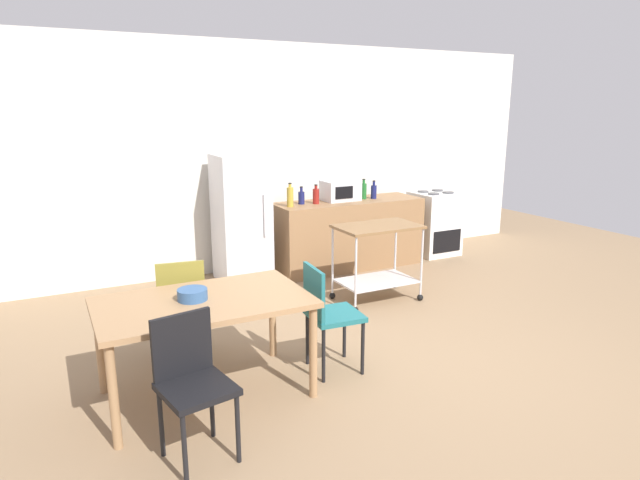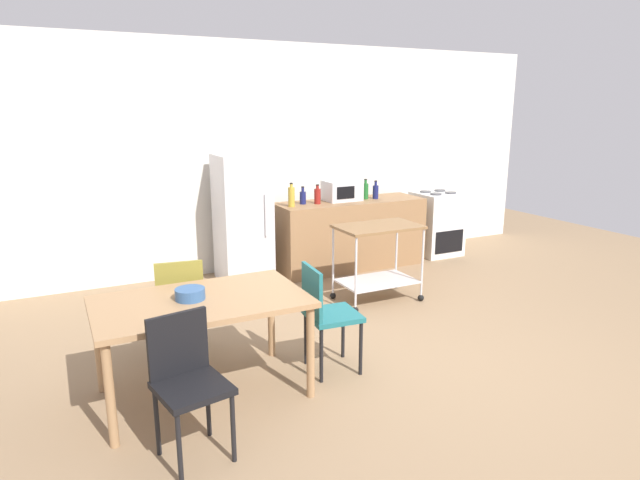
{
  "view_description": "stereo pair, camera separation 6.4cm",
  "coord_description": "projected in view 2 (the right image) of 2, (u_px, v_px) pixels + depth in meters",
  "views": [
    {
      "loc": [
        -2.67,
        -3.51,
        2.1
      ],
      "look_at": [
        -0.25,
        1.2,
        0.8
      ],
      "focal_mm": 30.59,
      "sensor_mm": 36.0,
      "label": 1
    },
    {
      "loc": [
        -2.61,
        -3.54,
        2.1
      ],
      "look_at": [
        -0.25,
        1.2,
        0.8
      ],
      "focal_mm": 30.59,
      "sensor_mm": 36.0,
      "label": 2
    }
  ],
  "objects": [
    {
      "name": "ground_plane",
      "position": [
        407.0,
        356.0,
        4.71
      ],
      "size": [
        12.0,
        12.0,
        0.0
      ],
      "primitive_type": "plane",
      "color": "#8C7051"
    },
    {
      "name": "back_wall",
      "position": [
        269.0,
        158.0,
        7.14
      ],
      "size": [
        8.4,
        0.12,
        2.9
      ],
      "primitive_type": "cube",
      "color": "silver",
      "rests_on": "ground_plane"
    },
    {
      "name": "kitchen_counter",
      "position": [
        350.0,
        234.0,
        7.25
      ],
      "size": [
        2.0,
        0.64,
        0.9
      ],
      "primitive_type": "cube",
      "color": "olive",
      "rests_on": "ground_plane"
    },
    {
      "name": "dining_table",
      "position": [
        201.0,
        310.0,
        3.94
      ],
      "size": [
        1.5,
        0.9,
        0.75
      ],
      "color": "#A37A51",
      "rests_on": "ground_plane"
    },
    {
      "name": "chair_teal",
      "position": [
        325.0,
        311.0,
        4.34
      ],
      "size": [
        0.43,
        0.43,
        0.89
      ],
      "rotation": [
        0.0,
        0.0,
        1.49
      ],
      "color": "#1E666B",
      "rests_on": "ground_plane"
    },
    {
      "name": "chair_black",
      "position": [
        187.0,
        377.0,
        3.28
      ],
      "size": [
        0.47,
        0.47,
        0.89
      ],
      "rotation": [
        0.0,
        0.0,
        0.18
      ],
      "color": "black",
      "rests_on": "ground_plane"
    },
    {
      "name": "chair_olive",
      "position": [
        180.0,
        301.0,
        4.55
      ],
      "size": [
        0.45,
        0.45,
        0.89
      ],
      "rotation": [
        0.0,
        0.0,
        2.99
      ],
      "color": "olive",
      "rests_on": "ground_plane"
    },
    {
      "name": "stove_oven",
      "position": [
        436.0,
        223.0,
        7.89
      ],
      "size": [
        0.6,
        0.61,
        0.92
      ],
      "color": "white",
      "rests_on": "ground_plane"
    },
    {
      "name": "refrigerator",
      "position": [
        243.0,
        218.0,
        6.63
      ],
      "size": [
        0.6,
        0.63,
        1.55
      ],
      "color": "silver",
      "rests_on": "ground_plane"
    },
    {
      "name": "kitchen_cart",
      "position": [
        378.0,
        250.0,
        5.95
      ],
      "size": [
        0.91,
        0.57,
        0.85
      ],
      "color": "brown",
      "rests_on": "ground_plane"
    },
    {
      "name": "bottle_olive_oil",
      "position": [
        291.0,
        196.0,
        6.68
      ],
      "size": [
        0.08,
        0.08,
        0.3
      ],
      "color": "gold",
      "rests_on": "kitchen_counter"
    },
    {
      "name": "bottle_soy_sauce",
      "position": [
        303.0,
        197.0,
        6.87
      ],
      "size": [
        0.08,
        0.08,
        0.22
      ],
      "color": "navy",
      "rests_on": "kitchen_counter"
    },
    {
      "name": "bottle_wine",
      "position": [
        317.0,
        196.0,
        6.89
      ],
      "size": [
        0.08,
        0.08,
        0.25
      ],
      "color": "maroon",
      "rests_on": "kitchen_counter"
    },
    {
      "name": "microwave",
      "position": [
        342.0,
        191.0,
        7.13
      ],
      "size": [
        0.46,
        0.35,
        0.26
      ],
      "color": "silver",
      "rests_on": "kitchen_counter"
    },
    {
      "name": "bottle_soda",
      "position": [
        365.0,
        191.0,
        7.25
      ],
      "size": [
        0.08,
        0.08,
        0.27
      ],
      "color": "#1E6628",
      "rests_on": "kitchen_counter"
    },
    {
      "name": "bottle_sesame_oil",
      "position": [
        376.0,
        191.0,
        7.27
      ],
      "size": [
        0.08,
        0.08,
        0.24
      ],
      "color": "navy",
      "rests_on": "kitchen_counter"
    },
    {
      "name": "fruit_bowl",
      "position": [
        190.0,
        294.0,
        3.91
      ],
      "size": [
        0.21,
        0.21,
        0.08
      ],
      "primitive_type": "cylinder",
      "color": "#33598C",
      "rests_on": "dining_table"
    }
  ]
}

